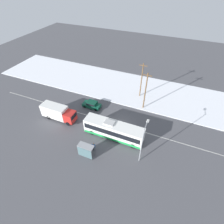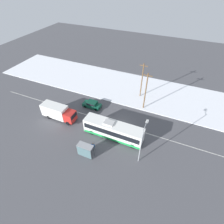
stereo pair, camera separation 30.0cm
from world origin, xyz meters
name	(u,v)px [view 1 (the left image)]	position (x,y,z in m)	size (l,w,h in m)	color
ground_plane	(120,125)	(0.00, 0.00, 0.00)	(120.00, 120.00, 0.00)	#4C4C51
snow_lot	(139,90)	(0.00, 13.62, 0.06)	(80.00, 14.73, 0.12)	white
lane_marking_center	(120,125)	(0.00, 0.00, 0.00)	(60.00, 0.12, 0.00)	silver
city_bus	(114,130)	(-0.13, -3.26, 1.64)	(11.10, 2.57, 3.37)	white
box_truck	(58,112)	(-12.49, -3.14, 1.72)	(7.32, 2.30, 3.11)	silver
sedan_car	(92,104)	(-7.93, 2.80, 0.84)	(4.07, 1.80, 1.55)	#0F4733
pedestrian_at_stop	(94,146)	(-2.05, -7.51, 1.09)	(0.64, 0.28, 1.77)	#23232D
bus_shelter	(85,150)	(-2.69, -9.17, 1.67)	(2.67, 1.20, 2.40)	gray
streetlamp	(143,140)	(5.80, -6.10, 4.70)	(0.36, 2.43, 7.48)	#9EA3A8
utility_pole_roadside	(145,91)	(2.72, 7.11, 4.54)	(1.80, 0.24, 8.70)	brown
utility_pole_snowlot	(141,80)	(0.71, 11.28, 4.45)	(1.80, 0.24, 8.53)	brown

